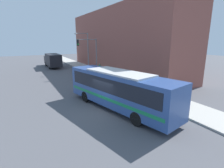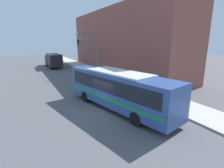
{
  "view_description": "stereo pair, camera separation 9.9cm",
  "coord_description": "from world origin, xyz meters",
  "px_view_note": "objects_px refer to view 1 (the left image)",
  "views": [
    {
      "loc": [
        -6.0,
        -12.04,
        5.66
      ],
      "look_at": [
        2.03,
        2.78,
        1.38
      ],
      "focal_mm": 28.0,
      "sensor_mm": 36.0,
      "label": 1
    },
    {
      "loc": [
        -5.91,
        -12.09,
        5.66
      ],
      "look_at": [
        2.03,
        2.78,
        1.38
      ],
      "focal_mm": 28.0,
      "sensor_mm": 36.0,
      "label": 2
    }
  ],
  "objects_px": {
    "delivery_truck": "(53,60)",
    "street_lamp": "(86,49)",
    "city_bus": "(119,88)",
    "traffic_light_pole": "(90,51)",
    "pedestrian_near_corner": "(100,68)",
    "fire_hydrant": "(131,86)",
    "parking_meter": "(109,74)"
  },
  "relations": [
    {
      "from": "delivery_truck",
      "to": "street_lamp",
      "type": "distance_m",
      "value": 9.86
    },
    {
      "from": "city_bus",
      "to": "traffic_light_pole",
      "type": "xyz_separation_m",
      "value": [
        3.15,
        14.2,
        2.18
      ]
    },
    {
      "from": "street_lamp",
      "to": "pedestrian_near_corner",
      "type": "distance_m",
      "value": 4.85
    },
    {
      "from": "fire_hydrant",
      "to": "street_lamp",
      "type": "height_order",
      "value": "street_lamp"
    },
    {
      "from": "fire_hydrant",
      "to": "pedestrian_near_corner",
      "type": "relative_size",
      "value": 0.45
    },
    {
      "from": "city_bus",
      "to": "pedestrian_near_corner",
      "type": "height_order",
      "value": "city_bus"
    },
    {
      "from": "street_lamp",
      "to": "pedestrian_near_corner",
      "type": "bearing_deg",
      "value": -75.76
    },
    {
      "from": "city_bus",
      "to": "delivery_truck",
      "type": "relative_size",
      "value": 1.34
    },
    {
      "from": "delivery_truck",
      "to": "parking_meter",
      "type": "relative_size",
      "value": 6.53
    },
    {
      "from": "delivery_truck",
      "to": "fire_hydrant",
      "type": "xyz_separation_m",
      "value": [
        4.59,
        -22.33,
        -1.03
      ]
    },
    {
      "from": "fire_hydrant",
      "to": "delivery_truck",
      "type": "bearing_deg",
      "value": 101.61
    },
    {
      "from": "street_lamp",
      "to": "pedestrian_near_corner",
      "type": "relative_size",
      "value": 3.9
    },
    {
      "from": "fire_hydrant",
      "to": "street_lamp",
      "type": "bearing_deg",
      "value": 90.35
    },
    {
      "from": "pedestrian_near_corner",
      "to": "parking_meter",
      "type": "bearing_deg",
      "value": -99.58
    },
    {
      "from": "parking_meter",
      "to": "pedestrian_near_corner",
      "type": "height_order",
      "value": "pedestrian_near_corner"
    },
    {
      "from": "city_bus",
      "to": "delivery_truck",
      "type": "xyz_separation_m",
      "value": [
        -0.51,
        26.5,
        -0.3
      ]
    },
    {
      "from": "traffic_light_pole",
      "to": "parking_meter",
      "type": "xyz_separation_m",
      "value": [
        0.92,
        -4.57,
        -3.04
      ]
    },
    {
      "from": "fire_hydrant",
      "to": "street_lamp",
      "type": "distance_m",
      "value": 14.41
    },
    {
      "from": "parking_meter",
      "to": "street_lamp",
      "type": "xyz_separation_m",
      "value": [
        -0.08,
        8.48,
        3.15
      ]
    },
    {
      "from": "street_lamp",
      "to": "traffic_light_pole",
      "type": "bearing_deg",
      "value": -102.1
    },
    {
      "from": "street_lamp",
      "to": "pedestrian_near_corner",
      "type": "height_order",
      "value": "street_lamp"
    },
    {
      "from": "city_bus",
      "to": "traffic_light_pole",
      "type": "relative_size",
      "value": 1.93
    },
    {
      "from": "traffic_light_pole",
      "to": "street_lamp",
      "type": "xyz_separation_m",
      "value": [
        0.84,
        3.92,
        0.11
      ]
    },
    {
      "from": "parking_meter",
      "to": "city_bus",
      "type": "bearing_deg",
      "value": -112.93
    },
    {
      "from": "parking_meter",
      "to": "pedestrian_near_corner",
      "type": "distance_m",
      "value": 4.96
    },
    {
      "from": "delivery_truck",
      "to": "pedestrian_near_corner",
      "type": "distance_m",
      "value": 13.15
    },
    {
      "from": "parking_meter",
      "to": "pedestrian_near_corner",
      "type": "relative_size",
      "value": 0.73
    },
    {
      "from": "traffic_light_pole",
      "to": "delivery_truck",
      "type": "bearing_deg",
      "value": 106.58
    },
    {
      "from": "parking_meter",
      "to": "traffic_light_pole",
      "type": "bearing_deg",
      "value": 101.44
    },
    {
      "from": "fire_hydrant",
      "to": "parking_meter",
      "type": "distance_m",
      "value": 5.48
    },
    {
      "from": "pedestrian_near_corner",
      "to": "delivery_truck",
      "type": "bearing_deg",
      "value": 114.33
    },
    {
      "from": "pedestrian_near_corner",
      "to": "fire_hydrant",
      "type": "bearing_deg",
      "value": -94.56
    }
  ]
}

